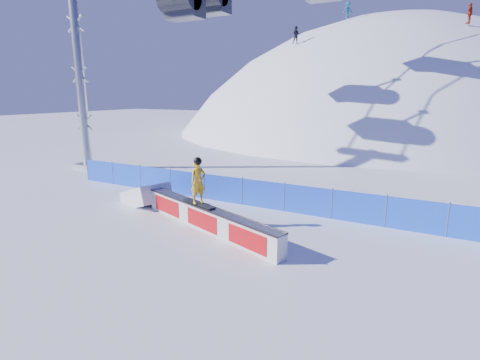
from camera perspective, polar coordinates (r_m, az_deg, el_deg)
The scene contains 7 objects.
ground at distance 12.59m, azimuth -5.45°, elevation -9.60°, with size 160.00×160.00×0.00m, color white.
snow_hill at distance 56.79m, azimuth 19.97°, elevation -11.46°, with size 64.00×64.00×64.00m.
safety_fence at distance 16.11m, azimuth 3.50°, elevation -2.21°, with size 22.05×0.05×1.30m.
rail_box at distance 13.63m, azimuth -5.07°, elevation -5.87°, with size 7.03×2.89×0.87m.
snow_ramp at distance 17.45m, azimuth -14.07°, elevation -3.44°, with size 2.18×1.46×0.82m, color white, non-canonical shape.
snowboarder at distance 13.64m, azimuth -6.39°, elevation -0.19°, with size 1.68×0.84×1.75m.
distant_skiers at distance 40.53m, azimuth 21.18°, elevation 21.53°, with size 18.68×7.74×6.06m.
Camera 1 is at (6.59, -9.57, 4.85)m, focal length 28.00 mm.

